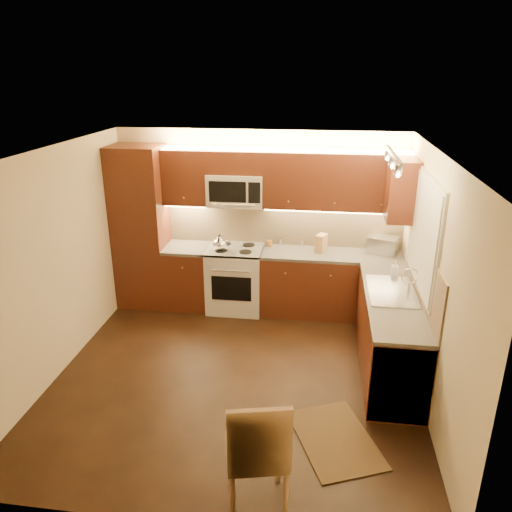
# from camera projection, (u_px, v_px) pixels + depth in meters

# --- Properties ---
(floor) EXTENTS (4.00, 4.00, 0.01)m
(floor) POSITION_uv_depth(u_px,v_px,m) (236.00, 375.00, 5.62)
(floor) COLOR black
(floor) RESTS_ON ground
(ceiling) EXTENTS (4.00, 4.00, 0.01)m
(ceiling) POSITION_uv_depth(u_px,v_px,m) (233.00, 153.00, 4.73)
(ceiling) COLOR beige
(ceiling) RESTS_ON ground
(wall_back) EXTENTS (4.00, 0.01, 2.50)m
(wall_back) POSITION_uv_depth(u_px,v_px,m) (259.00, 220.00, 7.03)
(wall_back) COLOR beige
(wall_back) RESTS_ON ground
(wall_front) EXTENTS (4.00, 0.01, 2.50)m
(wall_front) POSITION_uv_depth(u_px,v_px,m) (182.00, 388.00, 3.32)
(wall_front) COLOR beige
(wall_front) RESTS_ON ground
(wall_left) EXTENTS (0.01, 4.00, 2.50)m
(wall_left) POSITION_uv_depth(u_px,v_px,m) (55.00, 264.00, 5.43)
(wall_left) COLOR beige
(wall_left) RESTS_ON ground
(wall_right) EXTENTS (0.01, 4.00, 2.50)m
(wall_right) POSITION_uv_depth(u_px,v_px,m) (433.00, 284.00, 4.92)
(wall_right) COLOR beige
(wall_right) RESTS_ON ground
(pantry) EXTENTS (0.70, 0.60, 2.30)m
(pantry) POSITION_uv_depth(u_px,v_px,m) (141.00, 228.00, 6.99)
(pantry) COLOR #40170D
(pantry) RESTS_ON floor
(base_cab_back_left) EXTENTS (0.62, 0.60, 0.86)m
(base_cab_back_left) POSITION_uv_depth(u_px,v_px,m) (189.00, 277.00, 7.17)
(base_cab_back_left) COLOR #40170D
(base_cab_back_left) RESTS_ON floor
(counter_back_left) EXTENTS (0.62, 0.60, 0.04)m
(counter_back_left) POSITION_uv_depth(u_px,v_px,m) (187.00, 248.00, 7.01)
(counter_back_left) COLOR #312F2D
(counter_back_left) RESTS_ON base_cab_back_left
(base_cab_back_right) EXTENTS (1.92, 0.60, 0.86)m
(base_cab_back_right) POSITION_uv_depth(u_px,v_px,m) (330.00, 285.00, 6.91)
(base_cab_back_right) COLOR #40170D
(base_cab_back_right) RESTS_ON floor
(counter_back_right) EXTENTS (1.92, 0.60, 0.04)m
(counter_back_right) POSITION_uv_depth(u_px,v_px,m) (332.00, 255.00, 6.75)
(counter_back_right) COLOR #312F2D
(counter_back_right) RESTS_ON base_cab_back_right
(base_cab_right) EXTENTS (0.60, 2.00, 0.86)m
(base_cab_right) POSITION_uv_depth(u_px,v_px,m) (389.00, 335.00, 5.62)
(base_cab_right) COLOR #40170D
(base_cab_right) RESTS_ON floor
(counter_right) EXTENTS (0.60, 2.00, 0.04)m
(counter_right) POSITION_uv_depth(u_px,v_px,m) (393.00, 299.00, 5.46)
(counter_right) COLOR #312F2D
(counter_right) RESTS_ON base_cab_right
(dishwasher) EXTENTS (0.58, 0.60, 0.84)m
(dishwasher) POSITION_uv_depth(u_px,v_px,m) (397.00, 369.00, 4.97)
(dishwasher) COLOR silver
(dishwasher) RESTS_ON floor
(backsplash_back) EXTENTS (3.30, 0.02, 0.60)m
(backsplash_back) POSITION_uv_depth(u_px,v_px,m) (284.00, 224.00, 6.99)
(backsplash_back) COLOR tan
(backsplash_back) RESTS_ON wall_back
(backsplash_right) EXTENTS (0.02, 2.00, 0.60)m
(backsplash_right) POSITION_uv_depth(u_px,v_px,m) (424.00, 274.00, 5.31)
(backsplash_right) COLOR tan
(backsplash_right) RESTS_ON wall_right
(upper_cab_back_left) EXTENTS (0.62, 0.35, 0.75)m
(upper_cab_back_left) POSITION_uv_depth(u_px,v_px,m) (186.00, 177.00, 6.77)
(upper_cab_back_left) COLOR #40170D
(upper_cab_back_left) RESTS_ON wall_back
(upper_cab_back_right) EXTENTS (1.92, 0.35, 0.75)m
(upper_cab_back_right) POSITION_uv_depth(u_px,v_px,m) (336.00, 181.00, 6.51)
(upper_cab_back_right) COLOR #40170D
(upper_cab_back_right) RESTS_ON wall_back
(upper_cab_bridge) EXTENTS (0.76, 0.35, 0.31)m
(upper_cab_bridge) POSITION_uv_depth(u_px,v_px,m) (236.00, 162.00, 6.60)
(upper_cab_bridge) COLOR #40170D
(upper_cab_bridge) RESTS_ON wall_back
(upper_cab_right_corner) EXTENTS (0.35, 0.50, 0.75)m
(upper_cab_right_corner) POSITION_uv_depth(u_px,v_px,m) (402.00, 190.00, 6.01)
(upper_cab_right_corner) COLOR #40170D
(upper_cab_right_corner) RESTS_ON wall_right
(stove) EXTENTS (0.76, 0.65, 0.92)m
(stove) POSITION_uv_depth(u_px,v_px,m) (236.00, 278.00, 7.04)
(stove) COLOR silver
(stove) RESTS_ON floor
(microwave) EXTENTS (0.76, 0.38, 0.44)m
(microwave) POSITION_uv_depth(u_px,v_px,m) (236.00, 189.00, 6.72)
(microwave) COLOR silver
(microwave) RESTS_ON wall_back
(window_frame) EXTENTS (0.03, 1.44, 1.24)m
(window_frame) POSITION_uv_depth(u_px,v_px,m) (425.00, 234.00, 5.30)
(window_frame) COLOR silver
(window_frame) RESTS_ON wall_right
(window_blinds) EXTENTS (0.02, 1.36, 1.16)m
(window_blinds) POSITION_uv_depth(u_px,v_px,m) (423.00, 234.00, 5.31)
(window_blinds) COLOR silver
(window_blinds) RESTS_ON wall_right
(sink) EXTENTS (0.52, 0.86, 0.15)m
(sink) POSITION_uv_depth(u_px,v_px,m) (392.00, 286.00, 5.56)
(sink) COLOR silver
(sink) RESTS_ON counter_right
(faucet) EXTENTS (0.20, 0.04, 0.30)m
(faucet) POSITION_uv_depth(u_px,v_px,m) (410.00, 280.00, 5.51)
(faucet) COLOR silver
(faucet) RESTS_ON counter_right
(track_light_bar) EXTENTS (0.04, 1.20, 0.03)m
(track_light_bar) POSITION_uv_depth(u_px,v_px,m) (393.00, 154.00, 4.92)
(track_light_bar) COLOR silver
(track_light_bar) RESTS_ON ceiling
(kettle) EXTENTS (0.20, 0.20, 0.23)m
(kettle) POSITION_uv_depth(u_px,v_px,m) (219.00, 242.00, 6.76)
(kettle) COLOR silver
(kettle) RESTS_ON stove
(toaster_oven) EXTENTS (0.45, 0.39, 0.23)m
(toaster_oven) POSITION_uv_depth(u_px,v_px,m) (383.00, 245.00, 6.73)
(toaster_oven) COLOR silver
(toaster_oven) RESTS_ON counter_back_right
(knife_block) EXTENTS (0.17, 0.21, 0.24)m
(knife_block) POSITION_uv_depth(u_px,v_px,m) (321.00, 243.00, 6.77)
(knife_block) COLOR #9C7B46
(knife_block) RESTS_ON counter_back_right
(spice_jar_a) EXTENTS (0.06, 0.06, 0.10)m
(spice_jar_a) POSITION_uv_depth(u_px,v_px,m) (280.00, 242.00, 7.03)
(spice_jar_a) COLOR silver
(spice_jar_a) RESTS_ON counter_back_right
(spice_jar_b) EXTENTS (0.05, 0.05, 0.09)m
(spice_jar_b) POSITION_uv_depth(u_px,v_px,m) (268.00, 243.00, 6.99)
(spice_jar_b) COLOR brown
(spice_jar_b) RESTS_ON counter_back_right
(spice_jar_c) EXTENTS (0.04, 0.04, 0.10)m
(spice_jar_c) POSITION_uv_depth(u_px,v_px,m) (302.00, 243.00, 6.98)
(spice_jar_c) COLOR silver
(spice_jar_c) RESTS_ON counter_back_right
(spice_jar_d) EXTENTS (0.05, 0.05, 0.09)m
(spice_jar_d) POSITION_uv_depth(u_px,v_px,m) (271.00, 243.00, 6.98)
(spice_jar_d) COLOR #A66A31
(spice_jar_d) RESTS_ON counter_back_right
(soap_bottle) EXTENTS (0.08, 0.09, 0.18)m
(soap_bottle) POSITION_uv_depth(u_px,v_px,m) (395.00, 268.00, 6.00)
(soap_bottle) COLOR silver
(soap_bottle) RESTS_ON counter_right
(rug) EXTENTS (0.98, 1.15, 0.01)m
(rug) POSITION_uv_depth(u_px,v_px,m) (335.00, 439.00, 4.64)
(rug) COLOR black
(rug) RESTS_ON floor
(dining_chair) EXTENTS (0.56, 0.56, 1.06)m
(dining_chair) POSITION_uv_depth(u_px,v_px,m) (257.00, 449.00, 3.80)
(dining_chair) COLOR #9C7B46
(dining_chair) RESTS_ON floor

